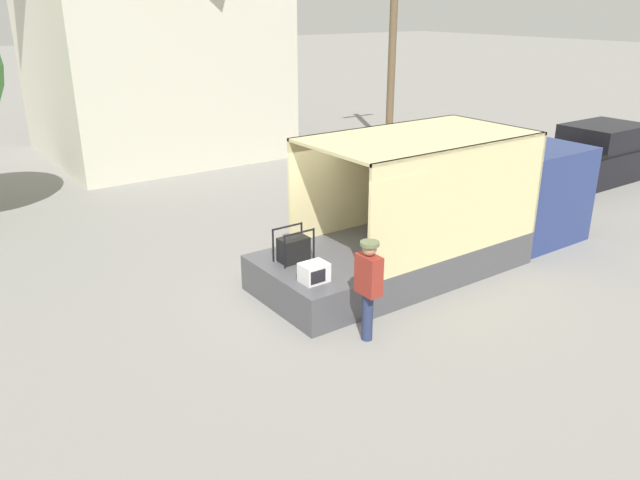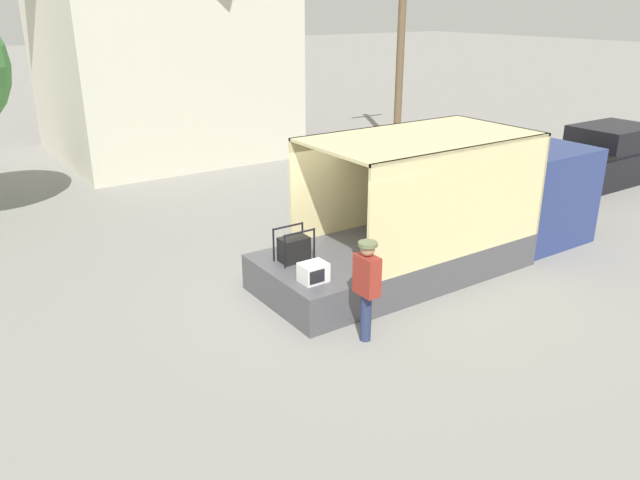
{
  "view_description": "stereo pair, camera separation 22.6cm",
  "coord_description": "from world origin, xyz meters",
  "px_view_note": "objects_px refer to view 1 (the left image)",
  "views": [
    {
      "loc": [
        -6.22,
        -8.56,
        5.18
      ],
      "look_at": [
        -0.26,
        -0.2,
        1.24
      ],
      "focal_mm": 35.0,
      "sensor_mm": 36.0,
      "label": 1
    },
    {
      "loc": [
        -6.03,
        -8.69,
        5.18
      ],
      "look_at": [
        -0.26,
        -0.2,
        1.24
      ],
      "focal_mm": 35.0,
      "sensor_mm": 36.0,
      "label": 2
    }
  ],
  "objects_px": {
    "portable_generator": "(294,249)",
    "pickup_truck_black": "(590,159)",
    "worker_person": "(369,281)",
    "box_truck": "(476,210)",
    "utility_pole": "(393,20)",
    "microwave": "(314,272)"
  },
  "relations": [
    {
      "from": "box_truck",
      "to": "portable_generator",
      "type": "distance_m",
      "value": 4.51
    },
    {
      "from": "worker_person",
      "to": "pickup_truck_black",
      "type": "relative_size",
      "value": 0.31
    },
    {
      "from": "worker_person",
      "to": "pickup_truck_black",
      "type": "xyz_separation_m",
      "value": [
        11.71,
        3.54,
        -0.37
      ]
    },
    {
      "from": "box_truck",
      "to": "worker_person",
      "type": "bearing_deg",
      "value": -159.07
    },
    {
      "from": "portable_generator",
      "to": "utility_pole",
      "type": "distance_m",
      "value": 13.76
    },
    {
      "from": "portable_generator",
      "to": "utility_pole",
      "type": "bearing_deg",
      "value": 41.08
    },
    {
      "from": "portable_generator",
      "to": "worker_person",
      "type": "relative_size",
      "value": 0.39
    },
    {
      "from": "worker_person",
      "to": "box_truck",
      "type": "bearing_deg",
      "value": 20.93
    },
    {
      "from": "portable_generator",
      "to": "pickup_truck_black",
      "type": "bearing_deg",
      "value": 7.09
    },
    {
      "from": "microwave",
      "to": "box_truck",
      "type": "bearing_deg",
      "value": 7.08
    },
    {
      "from": "worker_person",
      "to": "utility_pole",
      "type": "bearing_deg",
      "value": 47.31
    },
    {
      "from": "box_truck",
      "to": "portable_generator",
      "type": "height_order",
      "value": "box_truck"
    },
    {
      "from": "microwave",
      "to": "worker_person",
      "type": "relative_size",
      "value": 0.27
    },
    {
      "from": "microwave",
      "to": "pickup_truck_black",
      "type": "relative_size",
      "value": 0.08
    },
    {
      "from": "pickup_truck_black",
      "to": "microwave",
      "type": "bearing_deg",
      "value": -168.57
    },
    {
      "from": "microwave",
      "to": "portable_generator",
      "type": "height_order",
      "value": "portable_generator"
    },
    {
      "from": "box_truck",
      "to": "worker_person",
      "type": "height_order",
      "value": "box_truck"
    },
    {
      "from": "portable_generator",
      "to": "worker_person",
      "type": "distance_m",
      "value": 2.08
    },
    {
      "from": "microwave",
      "to": "worker_person",
      "type": "xyz_separation_m",
      "value": [
        0.27,
        -1.12,
        0.19
      ]
    },
    {
      "from": "microwave",
      "to": "portable_generator",
      "type": "distance_m",
      "value": 0.99
    },
    {
      "from": "portable_generator",
      "to": "pickup_truck_black",
      "type": "xyz_separation_m",
      "value": [
        11.75,
        1.46,
        -0.25
      ]
    },
    {
      "from": "box_truck",
      "to": "utility_pole",
      "type": "height_order",
      "value": "utility_pole"
    }
  ]
}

